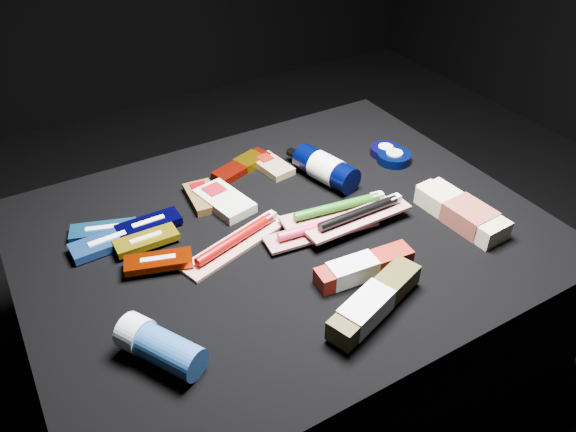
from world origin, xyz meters
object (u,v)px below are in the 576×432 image
deodorant_stick (160,346)px  toothpaste_carton_red (360,268)px  lotion_bottle (326,168)px  bodywash_bottle (463,213)px

deodorant_stick → toothpaste_carton_red: (0.36, -0.00, -0.01)m
lotion_bottle → deodorant_stick: 0.56m
lotion_bottle → toothpaste_carton_red: (-0.12, -0.29, -0.01)m
deodorant_stick → toothpaste_carton_red: deodorant_stick is taller
bodywash_bottle → lotion_bottle: bearing=116.7°
deodorant_stick → toothpaste_carton_red: 0.37m
bodywash_bottle → toothpaste_carton_red: 0.27m
toothpaste_carton_red → lotion_bottle: bearing=72.8°
bodywash_bottle → deodorant_stick: size_ratio=1.40×
bodywash_bottle → deodorant_stick: (-0.63, -0.02, 0.01)m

